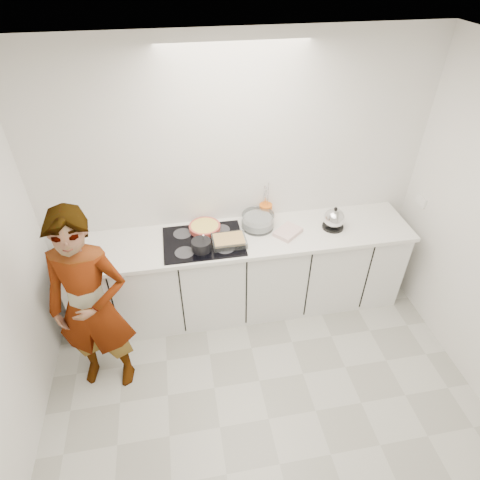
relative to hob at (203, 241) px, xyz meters
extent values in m
cube|color=#B3B3A9|center=(0.35, -1.26, -0.92)|extent=(3.60, 3.20, 0.00)
cube|color=white|center=(0.35, -1.26, 1.68)|extent=(3.60, 3.20, 0.00)
cube|color=silver|center=(0.35, 0.34, 0.38)|extent=(3.60, 0.00, 2.60)
cube|color=white|center=(2.14, 0.07, 0.15)|extent=(0.02, 0.15, 0.09)
cube|color=silver|center=(0.35, 0.02, -0.48)|extent=(3.20, 0.58, 0.87)
cube|color=white|center=(0.35, 0.02, -0.03)|extent=(3.24, 0.64, 0.04)
cube|color=black|center=(0.00, 0.00, 0.00)|extent=(0.72, 0.54, 0.01)
cylinder|color=#BF463C|center=(0.03, 0.17, 0.03)|extent=(0.35, 0.35, 0.05)
cylinder|color=#EAC957|center=(0.03, 0.17, 0.05)|extent=(0.30, 0.30, 0.01)
cylinder|color=black|center=(-0.03, -0.13, 0.06)|extent=(0.20, 0.20, 0.10)
cylinder|color=silver|center=(-0.01, -0.11, 0.10)|extent=(0.02, 0.07, 0.15)
cube|color=silver|center=(0.22, -0.08, 0.04)|extent=(0.30, 0.22, 0.06)
cube|color=#E9BB73|center=(0.22, -0.08, 0.06)|extent=(0.27, 0.19, 0.02)
cylinder|color=silver|center=(0.53, 0.14, 0.06)|extent=(0.40, 0.40, 0.14)
cylinder|color=white|center=(0.53, 0.14, 0.04)|extent=(0.34, 0.34, 0.07)
cube|color=white|center=(0.79, -0.01, 0.01)|extent=(0.30, 0.30, 0.04)
cylinder|color=black|center=(1.23, 0.01, 0.00)|extent=(0.25, 0.25, 0.02)
sphere|color=silver|center=(1.23, 0.01, 0.10)|extent=(0.24, 0.24, 0.20)
sphere|color=black|center=(1.23, 0.01, 0.21)|extent=(0.04, 0.04, 0.03)
cylinder|color=orange|center=(0.64, 0.28, 0.07)|extent=(0.16, 0.16, 0.15)
imported|color=silver|center=(-0.93, -0.60, -0.05)|extent=(0.70, 0.52, 1.74)
camera|label=1|loc=(-0.18, -2.88, 2.23)|focal=30.00mm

